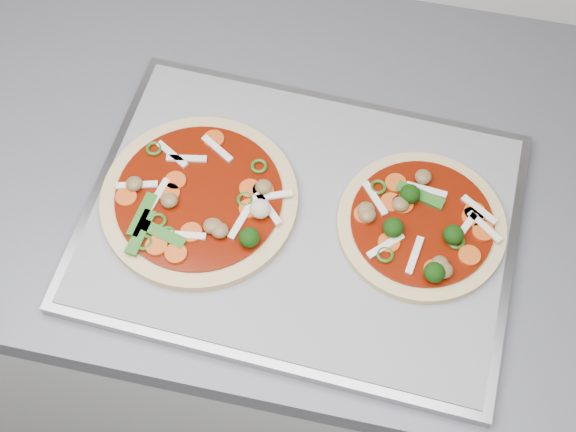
# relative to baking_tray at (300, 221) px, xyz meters

# --- Properties ---
(base_cabinet) EXTENTS (3.60, 0.60, 0.86)m
(base_cabinet) POSITION_rel_baking_tray_xyz_m (-0.26, 0.08, -0.48)
(base_cabinet) COLOR silver
(base_cabinet) RESTS_ON ground
(countertop) EXTENTS (3.60, 0.60, 0.04)m
(countertop) POSITION_rel_baking_tray_xyz_m (-0.26, 0.08, -0.03)
(countertop) COLOR slate
(countertop) RESTS_ON base_cabinet
(baking_tray) EXTENTS (0.51, 0.39, 0.02)m
(baking_tray) POSITION_rel_baking_tray_xyz_m (0.00, 0.00, 0.00)
(baking_tray) COLOR gray
(baking_tray) RESTS_ON countertop
(parchment) EXTENTS (0.49, 0.37, 0.00)m
(parchment) POSITION_rel_baking_tray_xyz_m (0.00, 0.00, 0.01)
(parchment) COLOR gray
(parchment) RESTS_ON baking_tray
(pizza_left) EXTENTS (0.26, 0.26, 0.04)m
(pizza_left) POSITION_rel_baking_tray_xyz_m (-0.12, -0.01, 0.02)
(pizza_left) COLOR #E6C784
(pizza_left) RESTS_ON parchment
(pizza_right) EXTENTS (0.22, 0.22, 0.03)m
(pizza_right) POSITION_rel_baking_tray_xyz_m (0.14, 0.01, 0.02)
(pizza_right) COLOR #E6C784
(pizza_right) RESTS_ON parchment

